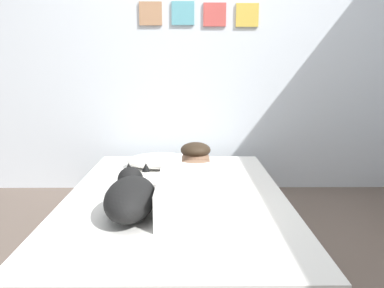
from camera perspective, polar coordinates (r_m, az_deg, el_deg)
ground_plane at (r=2.11m, az=1.95°, el=-19.99°), size 11.74×11.74×0.00m
back_wall at (r=3.42m, az=0.95°, el=14.03°), size 3.87×0.12×2.50m
bed at (r=2.37m, az=-2.41°, el=-11.64°), size 1.36×2.03×0.35m
pillow at (r=2.89m, az=-4.80°, el=-2.54°), size 0.52×0.32×0.11m
person_lying at (r=2.18m, az=0.71°, el=-5.90°), size 0.43×0.92×0.27m
dog at (r=2.00m, az=-9.33°, el=-7.75°), size 0.26×0.57×0.21m
coffee_cup at (r=2.59m, az=2.97°, el=-4.62°), size 0.12×0.09×0.07m
cell_phone at (r=2.33m, az=3.95°, el=-7.39°), size 0.07×0.14×0.01m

